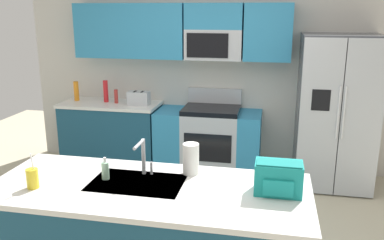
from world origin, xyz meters
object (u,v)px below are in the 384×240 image
object	(u,v)px
paper_towel_roll	(191,159)
backpack	(278,177)
soap_dispenser	(105,170)
bottle_orange	(76,91)
refrigerator	(336,113)
drink_cup_yellow	(32,178)
toaster	(139,98)
pepper_mill	(116,96)
bottle_red	(106,91)
sink_faucet	(143,154)
range_oven	(208,141)

from	to	relation	value
paper_towel_roll	backpack	size ratio (longest dim) A/B	0.75
soap_dispenser	bottle_orange	bearing A→B (deg)	120.80
refrigerator	drink_cup_yellow	world-z (taller)	refrigerator
toaster	pepper_mill	world-z (taller)	pepper_mill
bottle_red	drink_cup_yellow	distance (m)	2.79
bottle_red	pepper_mill	bearing A→B (deg)	-14.29
bottle_red	sink_faucet	world-z (taller)	bottle_red
range_oven	sink_faucet	bearing A→B (deg)	-93.19
refrigerator	bottle_red	distance (m)	2.99
refrigerator	sink_faucet	size ratio (longest dim) A/B	6.56
pepper_mill	bottle_orange	xyz separation A→B (m)	(-0.60, 0.04, 0.04)
paper_towel_roll	toaster	bearing A→B (deg)	117.99
bottle_orange	range_oven	bearing A→B (deg)	-1.21
bottle_red	backpack	xyz separation A→B (m)	(2.30, -2.47, -0.03)
range_oven	paper_towel_roll	bearing A→B (deg)	-84.34
sink_faucet	drink_cup_yellow	bearing A→B (deg)	-151.59
pepper_mill	refrigerator	bearing A→B (deg)	-1.41
soap_dispenser	refrigerator	bearing A→B (deg)	50.59
drink_cup_yellow	soap_dispenser	bearing A→B (deg)	29.74
soap_dispenser	drink_cup_yellow	bearing A→B (deg)	-150.26
bottle_red	backpack	world-z (taller)	bottle_red
range_oven	drink_cup_yellow	bearing A→B (deg)	-107.06
refrigerator	drink_cup_yellow	xyz separation A→B (m)	(-2.38, -2.62, 0.05)
drink_cup_yellow	soap_dispenser	distance (m)	0.51
paper_towel_roll	sink_faucet	bearing A→B (deg)	-163.27
backpack	drink_cup_yellow	bearing A→B (deg)	-171.40
bottle_red	sink_faucet	size ratio (longest dim) A/B	1.05
range_oven	paper_towel_roll	size ratio (longest dim) A/B	5.67
pepper_mill	sink_faucet	xyz separation A→B (m)	(1.13, -2.31, 0.08)
pepper_mill	backpack	bearing A→B (deg)	-48.64
soap_dispenser	paper_towel_roll	size ratio (longest dim) A/B	0.71
bottle_red	sink_faucet	distance (m)	2.68
refrigerator	backpack	distance (m)	2.46
refrigerator	backpack	world-z (taller)	refrigerator
refrigerator	toaster	size ratio (longest dim) A/B	6.61
sink_faucet	drink_cup_yellow	world-z (taller)	sink_faucet
toaster	sink_faucet	distance (m)	2.40
sink_faucet	paper_towel_roll	world-z (taller)	sink_faucet
range_oven	soap_dispenser	world-z (taller)	range_oven
sink_faucet	backpack	bearing A→B (deg)	-6.79
sink_faucet	soap_dispenser	world-z (taller)	sink_faucet
soap_dispenser	toaster	bearing A→B (deg)	102.81
toaster	drink_cup_yellow	bearing A→B (deg)	-87.79
bottle_orange	toaster	bearing A→B (deg)	-5.61
pepper_mill	bottle_red	xyz separation A→B (m)	(-0.16, 0.04, 0.06)
range_oven	refrigerator	bearing A→B (deg)	-2.64
range_oven	bottle_orange	size ratio (longest dim) A/B	5.10
toaster	sink_faucet	xyz separation A→B (m)	(0.80, -2.26, 0.08)
toaster	bottle_red	bearing A→B (deg)	169.63
paper_towel_roll	backpack	xyz separation A→B (m)	(0.66, -0.22, -0.00)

